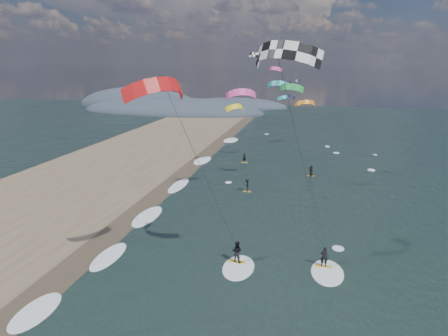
# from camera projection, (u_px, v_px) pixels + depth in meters

# --- Properties ---
(ground) EXTENTS (260.00, 260.00, 0.00)m
(ground) POSITION_uv_depth(u_px,v_px,m) (198.00, 317.00, 25.01)
(ground) COLOR black
(ground) RESTS_ON ground
(sand_strip) EXTENTS (26.00, 240.00, 0.00)m
(sand_strip) POSITION_uv_depth(u_px,v_px,m) (9.00, 223.00, 39.63)
(sand_strip) COLOR brown
(sand_strip) RESTS_ON ground
(wet_sand_strip) EXTENTS (3.00, 240.00, 0.00)m
(wet_sand_strip) POSITION_uv_depth(u_px,v_px,m) (111.00, 234.00, 37.00)
(wet_sand_strip) COLOR #382D23
(wet_sand_strip) RESTS_ON ground
(coastal_hills) EXTENTS (80.00, 41.00, 15.00)m
(coastal_hills) POSITION_uv_depth(u_px,v_px,m) (167.00, 109.00, 135.88)
(coastal_hills) COLOR #3D4756
(coastal_hills) RESTS_ON ground
(kitesurfer_near_a) EXTENTS (7.94, 9.12, 18.02)m
(kitesurfer_near_a) POSITION_uv_depth(u_px,v_px,m) (289.00, 104.00, 23.40)
(kitesurfer_near_a) COLOR gold
(kitesurfer_near_a) RESTS_ON ground
(kitesurfer_near_b) EXTENTS (7.04, 9.51, 16.03)m
(kitesurfer_near_b) POSITION_uv_depth(u_px,v_px,m) (191.00, 148.00, 25.38)
(kitesurfer_near_b) COLOR gold
(kitesurfer_near_b) RESTS_ON ground
(far_kitesurfers) EXTENTS (12.17, 15.43, 1.74)m
(far_kitesurfers) POSITION_uv_depth(u_px,v_px,m) (265.00, 175.00, 53.56)
(far_kitesurfers) COLOR gold
(far_kitesurfers) RESTS_ON ground
(bg_kite_field) EXTENTS (13.95, 74.34, 11.52)m
(bg_kite_field) POSITION_uv_depth(u_px,v_px,m) (279.00, 87.00, 71.28)
(bg_kite_field) COLOR orange
(bg_kite_field) RESTS_ON ground
(shoreline_surf) EXTENTS (2.40, 79.40, 0.11)m
(shoreline_surf) POSITION_uv_depth(u_px,v_px,m) (143.00, 217.00, 41.19)
(shoreline_surf) COLOR white
(shoreline_surf) RESTS_ON ground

